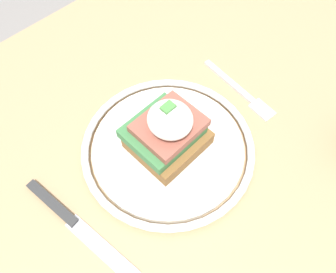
{
  "coord_description": "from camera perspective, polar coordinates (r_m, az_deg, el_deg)",
  "views": [
    {
      "loc": [
        0.18,
        0.16,
        1.14
      ],
      "look_at": [
        0.02,
        0.01,
        0.78
      ],
      "focal_mm": 35.0,
      "sensor_mm": 36.0,
      "label": 1
    }
  ],
  "objects": [
    {
      "name": "ground_plane",
      "position": [
        1.17,
        0.58,
        -19.48
      ],
      "size": [
        6.0,
        6.0,
        0.0
      ],
      "primitive_type": "plane",
      "color": "gray"
    },
    {
      "name": "dining_table",
      "position": [
        0.58,
        1.1,
        -6.71
      ],
      "size": [
        0.97,
        0.69,
        0.74
      ],
      "color": "tan",
      "rests_on": "ground_plane"
    },
    {
      "name": "plate",
      "position": [
        0.45,
        0.0,
        -1.82
      ],
      "size": [
        0.24,
        0.24,
        0.02
      ],
      "color": "silver",
      "rests_on": "dining_table"
    },
    {
      "name": "sandwich",
      "position": [
        0.41,
        -0.01,
        0.84
      ],
      "size": [
        0.09,
        0.08,
        0.09
      ],
      "color": "brown",
      "rests_on": "plate"
    },
    {
      "name": "fork",
      "position": [
        0.52,
        12.58,
        7.66
      ],
      "size": [
        0.03,
        0.14,
        0.0
      ],
      "color": "silver",
      "rests_on": "dining_table"
    },
    {
      "name": "knife",
      "position": [
        0.43,
        -16.58,
        -13.77
      ],
      "size": [
        0.03,
        0.18,
        0.01
      ],
      "color": "#2D2D2D",
      "rests_on": "dining_table"
    }
  ]
}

